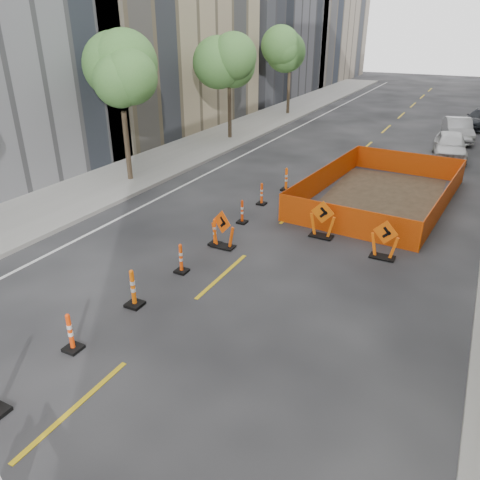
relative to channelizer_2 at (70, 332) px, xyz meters
The scene contains 19 objects.
ground_plane 1.61m from the channelizer_2, 25.89° to the left, with size 140.00×140.00×0.00m, color black.
sidewalk_left 14.79m from the channelizer_2, 121.05° to the left, with size 4.00×90.00×0.15m, color gray.
bld_left_d 43.31m from the channelizer_2, 111.40° to the left, with size 12.00×16.00×14.00m, color #4C4C51.
tree_l_b 13.39m from the channelizer_2, 123.37° to the left, with size 2.80×2.80×5.95m.
tree_l_c 22.20m from the channelizer_2, 108.77° to the left, with size 2.80×2.80×5.95m.
tree_l_d 31.72m from the channelizer_2, 102.90° to the left, with size 2.80×2.80×5.95m.
channelizer_2 is the anchor object (origin of this frame).
channelizer_3 2.15m from the channelizer_2, 87.87° to the left, with size 0.43×0.43×1.10m, color #FD670A, non-canonical shape.
channelizer_4 4.30m from the channelizer_2, 87.90° to the left, with size 0.37×0.37×0.95m, color #FF4A0A, non-canonical shape.
channelizer_5 6.44m from the channelizer_2, 89.18° to the left, with size 0.38×0.38×0.96m, color #FF570A, non-canonical shape.
channelizer_6 8.59m from the channelizer_2, 89.72° to the left, with size 0.36×0.36×0.92m, color red, non-canonical shape.
channelizer_7 10.73m from the channelizer_2, 90.76° to the left, with size 0.37×0.37×0.94m, color #E94709, non-canonical shape.
channelizer_8 12.88m from the channelizer_2, 89.64° to the left, with size 0.42×0.42×1.06m, color #FF5C0A, non-canonical shape.
chevron_sign_left 6.42m from the channelizer_2, 86.12° to the left, with size 0.89×0.54×1.34m, color #ED4F09, non-canonical shape.
chevron_sign_center 9.27m from the channelizer_2, 70.26° to the left, with size 0.91×0.55×1.37m, color #F0620A, non-canonical shape.
chevron_sign_right 9.71m from the channelizer_2, 56.11° to the left, with size 0.88×0.53×1.33m, color #FB5E0A, non-canonical shape.
safety_fence 14.23m from the channelizer_2, 73.02° to the left, with size 5.19×8.83×1.10m, color orange, non-canonical shape.
parked_car_near 22.99m from the channelizer_2, 74.64° to the left, with size 1.72×4.29×1.46m, color silver.
parked_car_mid 27.72m from the channelizer_2, 77.29° to the left, with size 1.48×4.26×1.40m, color #95959A.
Camera 1 is at (6.12, -6.71, 6.95)m, focal length 35.00 mm.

